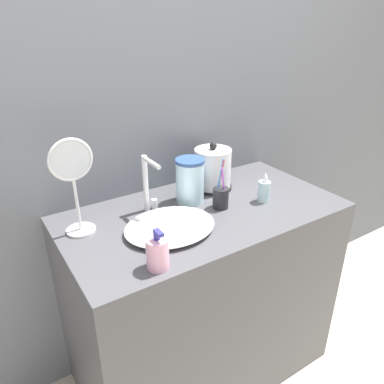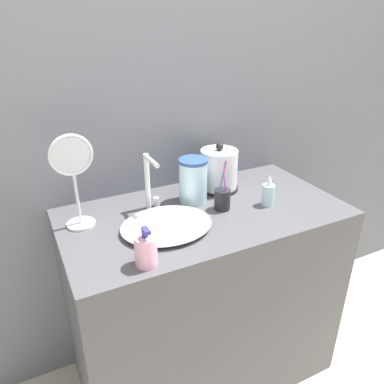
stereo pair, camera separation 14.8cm
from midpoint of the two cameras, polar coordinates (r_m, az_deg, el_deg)
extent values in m
cube|color=slate|center=(1.68, -0.67, 13.82)|extent=(6.00, 0.04, 2.60)
cube|color=#4C4C51|center=(1.81, 4.17, -15.69)|extent=(1.17, 0.61, 0.90)
ellipsoid|color=white|center=(1.41, -0.91, -5.07)|extent=(0.35, 0.29, 0.04)
cylinder|color=silver|center=(1.52, -4.07, 1.51)|extent=(0.02, 0.02, 0.24)
cylinder|color=silver|center=(1.43, -3.26, 4.69)|extent=(0.02, 0.12, 0.02)
cylinder|color=silver|center=(1.58, -2.79, -1.57)|extent=(0.02, 0.02, 0.04)
cylinder|color=black|center=(1.75, 6.44, 0.60)|extent=(0.18, 0.18, 0.01)
cylinder|color=silver|center=(1.71, 6.58, 3.29)|extent=(0.17, 0.17, 0.19)
sphere|color=black|center=(1.67, 6.77, 6.82)|extent=(0.03, 0.03, 0.03)
cylinder|color=#232328|center=(1.55, 7.36, -1.19)|extent=(0.07, 0.07, 0.09)
cylinder|color=#338CE0|center=(1.53, 7.29, 1.64)|extent=(0.04, 0.01, 0.17)
cylinder|color=#E5333F|center=(1.53, 7.33, 1.60)|extent=(0.04, 0.01, 0.17)
cylinder|color=#B24CCC|center=(1.52, 7.84, 0.94)|extent=(0.04, 0.02, 0.15)
cylinder|color=#EAA8C6|center=(1.21, -3.54, -9.06)|extent=(0.07, 0.07, 0.11)
cylinder|color=#333399|center=(1.17, -3.63, -6.43)|extent=(0.02, 0.02, 0.02)
cube|color=#333399|center=(1.15, -3.40, -5.98)|extent=(0.02, 0.04, 0.01)
cylinder|color=silver|center=(1.62, 14.08, -0.49)|extent=(0.05, 0.05, 0.09)
cylinder|color=white|center=(1.60, 14.29, 1.30)|extent=(0.02, 0.02, 0.02)
cone|color=white|center=(1.59, 14.37, 2.02)|extent=(0.02, 0.02, 0.02)
cylinder|color=silver|center=(1.49, -13.84, -4.81)|extent=(0.11, 0.11, 0.01)
cylinder|color=silver|center=(1.44, -14.28, -1.13)|extent=(0.01, 0.01, 0.20)
torus|color=silver|center=(1.37, -15.06, 5.39)|extent=(0.16, 0.01, 0.16)
cylinder|color=silver|center=(1.37, -15.06, 5.39)|extent=(0.13, 0.00, 0.13)
cylinder|color=#B2DBEA|center=(1.59, 2.76, 1.47)|extent=(0.12, 0.12, 0.18)
cylinder|color=#2D4C84|center=(1.55, 2.83, 4.70)|extent=(0.12, 0.12, 0.01)
camera|label=1|loc=(0.07, -87.14, 1.36)|focal=35.00mm
camera|label=2|loc=(0.07, 92.86, -1.36)|focal=35.00mm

